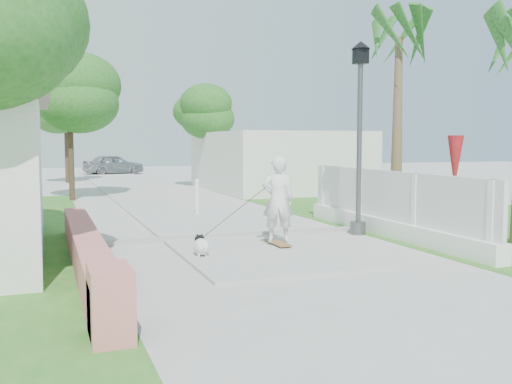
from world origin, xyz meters
name	(u,v)px	position (x,y,z in m)	size (l,w,h in m)	color
ground	(381,313)	(0.00, 0.00, 0.00)	(90.00, 90.00, 0.00)	#B7B7B2
path_strip	(138,189)	(0.00, 20.00, 0.03)	(3.20, 36.00, 0.06)	#B7B7B2
curb	(233,236)	(0.00, 6.00, 0.05)	(6.50, 0.25, 0.10)	#999993
grass_right	(434,214)	(7.00, 8.00, 0.01)	(8.00, 20.00, 0.01)	#2D6B21
pink_wall	(88,254)	(-3.30, 3.55, 0.31)	(0.45, 8.20, 0.80)	#DA7C6F
lattice_fence	(389,213)	(3.40, 5.00, 0.54)	(0.35, 7.00, 1.50)	white
building_right	(277,161)	(6.00, 18.00, 1.30)	(6.00, 8.00, 2.60)	silver
street_lamp	(359,130)	(2.90, 5.50, 2.43)	(0.44, 0.44, 4.44)	#59595E
bollard	(197,196)	(0.20, 10.00, 0.58)	(0.14, 0.14, 1.09)	white
patio_umbrella	(455,163)	(4.80, 4.50, 1.69)	(0.36, 0.36, 2.30)	#59595E
tree_path_left	(70,96)	(-2.98, 15.98, 3.82)	(3.40, 3.40, 5.23)	#4C3826
tree_path_right	(206,113)	(3.22, 19.98, 3.49)	(3.00, 3.00, 4.79)	#4C3826
tree_path_far	(66,111)	(-2.78, 25.98, 3.82)	(3.20, 3.20, 5.17)	#4C3826
palm_far	(399,50)	(4.60, 6.50, 4.48)	(1.80, 1.80, 5.30)	brown
skateboarder	(255,207)	(-0.03, 4.52, 0.87)	(2.12, 0.94, 1.86)	olive
dog	(201,246)	(-1.26, 4.08, 0.24)	(0.34, 0.64, 0.44)	silver
parked_car	(114,164)	(0.42, 33.06, 0.67)	(1.59, 3.95, 1.35)	#B0B3B8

